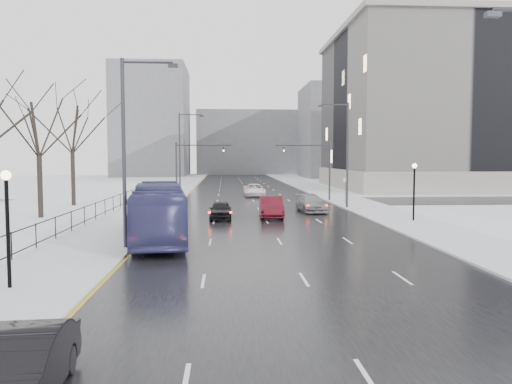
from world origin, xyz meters
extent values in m
cube|color=black|center=(0.00, 60.00, 0.02)|extent=(16.00, 150.00, 0.04)
cube|color=black|center=(0.00, 48.00, 0.02)|extent=(130.00, 10.00, 0.04)
cube|color=silver|center=(-10.50, 60.00, 0.08)|extent=(5.00, 150.00, 0.16)
cube|color=silver|center=(10.50, 60.00, 0.08)|extent=(5.00, 150.00, 0.16)
cube|color=white|center=(-20.00, 60.00, 0.06)|extent=(14.00, 150.00, 0.12)
cube|color=black|center=(-13.00, 30.00, 1.41)|extent=(0.04, 70.00, 0.05)
cube|color=black|center=(-13.00, 30.00, 0.41)|extent=(0.04, 70.00, 0.05)
cylinder|color=black|center=(-13.00, 30.00, 0.81)|extent=(0.06, 0.06, 1.30)
cube|color=#2D2D33|center=(5.80, 10.00, 9.65)|extent=(0.50, 0.25, 0.18)
cylinder|color=#2D2D33|center=(8.40, 40.00, 5.00)|extent=(0.20, 0.20, 10.00)
cylinder|color=#2D2D33|center=(7.10, 40.00, 9.80)|extent=(2.60, 0.12, 0.12)
cube|color=#2D2D33|center=(5.80, 40.00, 9.65)|extent=(0.50, 0.25, 0.18)
cylinder|color=#2D2D33|center=(-8.40, 20.00, 5.00)|extent=(0.20, 0.20, 10.00)
cylinder|color=#2D2D33|center=(-7.10, 20.00, 9.80)|extent=(2.60, 0.12, 0.12)
cube|color=#2D2D33|center=(-5.80, 20.00, 9.65)|extent=(0.50, 0.25, 0.18)
cylinder|color=#2D2D33|center=(-8.40, 52.00, 5.00)|extent=(0.20, 0.20, 10.00)
cylinder|color=#2D2D33|center=(-7.10, 52.00, 9.80)|extent=(2.60, 0.12, 0.12)
cube|color=#2D2D33|center=(-5.80, 52.00, 9.65)|extent=(0.50, 0.25, 0.18)
cylinder|color=black|center=(-11.00, 12.00, 2.16)|extent=(0.14, 0.14, 4.00)
sphere|color=#FFE5B2|center=(-11.00, 12.00, 4.26)|extent=(0.36, 0.36, 0.36)
cylinder|color=black|center=(11.00, 30.00, 2.16)|extent=(0.14, 0.14, 4.00)
sphere|color=#FFE5B2|center=(11.00, 30.00, 4.26)|extent=(0.36, 0.36, 0.36)
cylinder|color=#2D2D33|center=(8.40, 48.00, 3.25)|extent=(0.20, 0.20, 6.50)
cylinder|color=#2D2D33|center=(5.40, 48.00, 6.20)|extent=(6.00, 0.12, 0.12)
imported|color=#2D2D33|center=(3.30, 48.00, 5.60)|extent=(0.15, 0.18, 0.90)
sphere|color=#19FF33|center=(3.30, 47.85, 5.60)|extent=(0.16, 0.16, 0.16)
cylinder|color=#2D2D33|center=(-8.40, 48.00, 3.25)|extent=(0.20, 0.20, 6.50)
cylinder|color=#2D2D33|center=(-5.40, 48.00, 6.20)|extent=(6.00, 0.12, 0.12)
imported|color=#2D2D33|center=(-3.30, 48.00, 5.60)|extent=(0.15, 0.18, 0.90)
sphere|color=#19FF33|center=(-3.30, 47.85, 5.60)|extent=(0.16, 0.16, 0.16)
cylinder|color=#2D2D33|center=(9.20, 44.00, 1.41)|extent=(0.06, 0.06, 2.50)
cylinder|color=white|center=(9.20, 44.00, 2.56)|extent=(0.60, 0.03, 0.60)
torus|color=#B20C0C|center=(9.20, 44.00, 2.56)|extent=(0.58, 0.06, 0.58)
cube|color=gray|center=(35.00, 72.00, 12.00)|extent=(40.00, 30.00, 24.00)
cube|color=gray|center=(35.00, 72.00, 24.40)|extent=(41.00, 31.00, 0.80)
cube|color=gray|center=(35.00, 72.00, 1.50)|extent=(40.60, 30.60, 3.00)
cube|color=slate|center=(28.00, 115.00, 11.00)|extent=(24.00, 20.00, 22.00)
cube|color=slate|center=(-22.00, 125.00, 14.00)|extent=(18.00, 22.00, 28.00)
cube|color=slate|center=(4.00, 140.00, 9.00)|extent=(30.00, 18.00, 18.00)
imported|color=black|center=(-7.20, 3.32, 0.76)|extent=(1.82, 4.45, 1.43)
imported|color=navy|center=(-7.00, 22.92, 1.72)|extent=(4.22, 12.28, 3.35)
imported|color=black|center=(-3.50, 32.64, 0.76)|extent=(1.74, 4.25, 1.44)
imported|color=#520E1A|center=(0.55, 33.35, 0.89)|extent=(1.94, 5.20, 1.70)
imported|color=white|center=(0.50, 55.42, 0.80)|extent=(2.57, 5.49, 1.52)
imported|color=gray|center=(4.54, 37.45, 0.79)|extent=(2.46, 5.28, 1.49)
camera|label=1|loc=(-3.12, -6.44, 4.92)|focal=35.00mm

